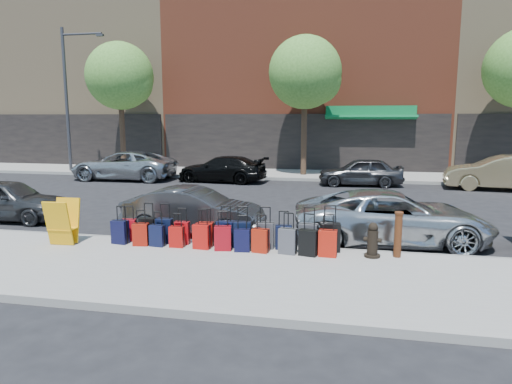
% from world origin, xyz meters
% --- Properties ---
extents(ground, '(120.00, 120.00, 0.00)m').
position_xyz_m(ground, '(0.00, 0.00, 0.00)').
color(ground, black).
rests_on(ground, ground).
extents(sidewalk_near, '(60.00, 4.00, 0.15)m').
position_xyz_m(sidewalk_near, '(0.00, -6.50, 0.07)').
color(sidewalk_near, gray).
rests_on(sidewalk_near, ground).
extents(sidewalk_far, '(60.00, 4.00, 0.15)m').
position_xyz_m(sidewalk_far, '(0.00, 10.00, 0.07)').
color(sidewalk_far, gray).
rests_on(sidewalk_far, ground).
extents(curb_near, '(60.00, 0.08, 0.15)m').
position_xyz_m(curb_near, '(0.00, -4.48, 0.07)').
color(curb_near, gray).
rests_on(curb_near, ground).
extents(curb_far, '(60.00, 0.08, 0.15)m').
position_xyz_m(curb_far, '(0.00, 7.98, 0.07)').
color(curb_far, gray).
rests_on(curb_far, ground).
extents(building_left, '(15.00, 12.12, 16.00)m').
position_xyz_m(building_left, '(-16.00, 17.98, 7.98)').
color(building_left, '#917959').
rests_on(building_left, ground).
extents(building_center, '(17.00, 12.85, 20.00)m').
position_xyz_m(building_center, '(0.00, 17.99, 9.98)').
color(building_center, brown).
rests_on(building_center, ground).
extents(tree_left, '(3.80, 3.80, 7.27)m').
position_xyz_m(tree_left, '(-9.86, 9.50, 5.41)').
color(tree_left, black).
rests_on(tree_left, sidewalk_far).
extents(tree_center, '(3.80, 3.80, 7.27)m').
position_xyz_m(tree_center, '(0.64, 9.50, 5.41)').
color(tree_center, black).
rests_on(tree_center, sidewalk_far).
extents(streetlight, '(2.59, 0.18, 8.00)m').
position_xyz_m(streetlight, '(-12.80, 8.80, 4.66)').
color(streetlight, '#333338').
rests_on(streetlight, sidewalk_far).
extents(suitcase_front_0, '(0.38, 0.25, 0.87)m').
position_xyz_m(suitcase_front_0, '(-2.44, -4.81, 0.42)').
color(suitcase_front_0, '#B10B17').
rests_on(suitcase_front_0, sidewalk_near).
extents(suitcase_front_1, '(0.41, 0.24, 0.97)m').
position_xyz_m(suitcase_front_1, '(-1.93, -4.80, 0.45)').
color(suitcase_front_1, black).
rests_on(suitcase_front_1, sidewalk_near).
extents(suitcase_front_2, '(0.40, 0.22, 0.97)m').
position_xyz_m(suitcase_front_2, '(-1.49, -4.82, 0.45)').
color(suitcase_front_2, black).
rests_on(suitcase_front_2, sidewalk_near).
extents(suitcase_front_3, '(0.38, 0.22, 0.88)m').
position_xyz_m(suitcase_front_3, '(-1.04, -4.82, 0.43)').
color(suitcase_front_3, '#AB0B10').
rests_on(suitcase_front_3, sidewalk_near).
extents(suitcase_front_4, '(0.39, 0.23, 0.90)m').
position_xyz_m(suitcase_front_4, '(-0.44, -4.83, 0.43)').
color(suitcase_front_4, '#AD140B').
rests_on(suitcase_front_4, sidewalk_near).
extents(suitcase_front_5, '(0.41, 0.23, 0.98)m').
position_xyz_m(suitcase_front_5, '(0.04, -4.80, 0.46)').
color(suitcase_front_5, black).
rests_on(suitcase_front_5, sidewalk_near).
extents(suitcase_front_6, '(0.43, 0.27, 0.98)m').
position_xyz_m(suitcase_front_6, '(0.46, -4.80, 0.46)').
color(suitcase_front_6, black).
rests_on(suitcase_front_6, sidewalk_near).
extents(suitcase_front_7, '(0.43, 0.27, 0.99)m').
position_xyz_m(suitcase_front_7, '(1.00, -4.79, 0.46)').
color(suitcase_front_7, '#37373C').
rests_on(suitcase_front_7, sidewalk_near).
extents(suitcase_front_8, '(0.40, 0.26, 0.90)m').
position_xyz_m(suitcase_front_8, '(1.43, -4.76, 0.43)').
color(suitcase_front_8, black).
rests_on(suitcase_front_8, sidewalk_near).
extents(suitcase_front_9, '(0.44, 0.27, 1.02)m').
position_xyz_m(suitcase_front_9, '(2.01, -4.79, 0.47)').
color(suitcase_front_9, '#3B3A3F').
rests_on(suitcase_front_9, sidewalk_near).
extents(suitcase_front_10, '(0.48, 0.32, 1.07)m').
position_xyz_m(suitcase_front_10, '(2.50, -4.76, 0.49)').
color(suitcase_front_10, black).
rests_on(suitcase_front_10, sidewalk_near).
extents(suitcase_back_0, '(0.41, 0.27, 0.92)m').
position_xyz_m(suitcase_back_0, '(-2.53, -5.09, 0.44)').
color(suitcase_back_0, black).
rests_on(suitcase_back_0, sidewalk_near).
extents(suitcase_back_1, '(0.39, 0.26, 0.87)m').
position_xyz_m(suitcase_back_1, '(-1.96, -5.15, 0.42)').
color(suitcase_back_1, '#951509').
rests_on(suitcase_back_1, sidewalk_near).
extents(suitcase_back_2, '(0.36, 0.23, 0.83)m').
position_xyz_m(suitcase_back_2, '(-1.55, -5.13, 0.41)').
color(suitcase_back_2, black).
rests_on(suitcase_back_2, sidewalk_near).
extents(suitcase_back_3, '(0.34, 0.20, 0.81)m').
position_xyz_m(suitcase_back_3, '(-1.06, -5.11, 0.40)').
color(suitcase_back_3, '#A50E0A').
rests_on(suitcase_back_3, sidewalk_near).
extents(suitcase_back_4, '(0.41, 0.27, 0.93)m').
position_xyz_m(suitcase_back_4, '(-0.44, -5.12, 0.44)').
color(suitcase_back_4, '#B00F0B').
rests_on(suitcase_back_4, sidewalk_near).
extents(suitcase_back_5, '(0.42, 0.30, 0.92)m').
position_xyz_m(suitcase_back_5, '(0.07, -5.14, 0.44)').
color(suitcase_back_5, maroon).
rests_on(suitcase_back_5, sidewalk_near).
extents(suitcase_back_6, '(0.38, 0.25, 0.84)m').
position_xyz_m(suitcase_back_6, '(0.53, -5.15, 0.41)').
color(suitcase_back_6, black).
rests_on(suitcase_back_6, sidewalk_near).
extents(suitcase_back_7, '(0.40, 0.27, 0.88)m').
position_xyz_m(suitcase_back_7, '(0.96, -5.14, 0.42)').
color(suitcase_back_7, '#9B1A0A').
rests_on(suitcase_back_7, sidewalk_near).
extents(suitcase_back_8, '(0.42, 0.29, 0.94)m').
position_xyz_m(suitcase_back_8, '(1.58, -5.12, 0.44)').
color(suitcase_back_8, '#424147').
rests_on(suitcase_back_8, sidewalk_near).
extents(suitcase_back_9, '(0.43, 0.30, 0.95)m').
position_xyz_m(suitcase_back_9, '(2.04, -5.17, 0.45)').
color(suitcase_back_9, black).
rests_on(suitcase_back_9, sidewalk_near).
extents(suitcase_back_10, '(0.41, 0.25, 0.95)m').
position_xyz_m(suitcase_back_10, '(2.47, -5.15, 0.45)').
color(suitcase_back_10, '#B1180B').
rests_on(suitcase_back_10, sidewalk_near).
extents(fire_hydrant, '(0.40, 0.35, 0.77)m').
position_xyz_m(fire_hydrant, '(3.44, -4.99, 0.51)').
color(fire_hydrant, black).
rests_on(fire_hydrant, sidewalk_near).
extents(bollard, '(0.19, 0.19, 1.01)m').
position_xyz_m(bollard, '(3.98, -4.88, 0.67)').
color(bollard, '#38190C').
rests_on(bollard, sidewalk_near).
extents(display_rack, '(0.64, 0.70, 1.09)m').
position_xyz_m(display_rack, '(-3.85, -5.41, 0.69)').
color(display_rack, '#EFA40D').
rests_on(display_rack, sidewalk_near).
extents(car_near_0, '(3.90, 1.71, 1.31)m').
position_xyz_m(car_near_0, '(-7.55, -2.83, 0.65)').
color(car_near_0, '#343537').
rests_on(car_near_0, ground).
extents(car_near_1, '(3.90, 1.45, 1.27)m').
position_xyz_m(car_near_1, '(-1.29, -3.23, 0.64)').
color(car_near_1, '#343436').
rests_on(car_near_1, ground).
extents(car_near_2, '(5.11, 2.74, 1.36)m').
position_xyz_m(car_near_2, '(4.00, -3.22, 0.68)').
color(car_near_2, '#B7BBBF').
rests_on(car_near_2, ground).
extents(car_far_0, '(5.40, 2.56, 1.49)m').
position_xyz_m(car_far_0, '(-8.54, 6.67, 0.75)').
color(car_far_0, '#B0B3B7').
rests_on(car_far_0, ground).
extents(car_far_1, '(4.64, 2.27, 1.30)m').
position_xyz_m(car_far_1, '(-3.31, 6.87, 0.65)').
color(car_far_1, black).
rests_on(car_far_1, ground).
extents(car_far_2, '(3.99, 1.82, 1.33)m').
position_xyz_m(car_far_2, '(3.45, 6.93, 0.66)').
color(car_far_2, '#333335').
rests_on(car_far_2, ground).
extents(car_far_3, '(4.82, 2.14, 1.54)m').
position_xyz_m(car_far_3, '(9.49, 6.76, 0.77)').
color(car_far_3, tan).
rests_on(car_far_3, ground).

